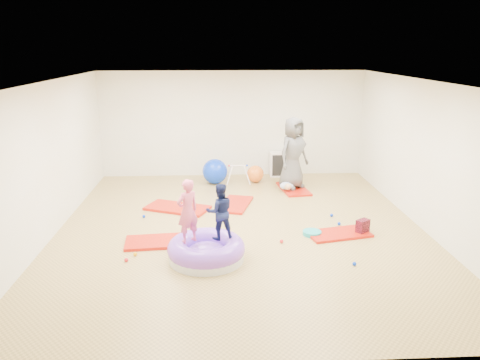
{
  "coord_description": "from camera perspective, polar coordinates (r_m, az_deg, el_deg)",
  "views": [
    {
      "loc": [
        -0.48,
        -8.41,
        3.39
      ],
      "look_at": [
        0.0,
        0.3,
        0.9
      ],
      "focal_mm": 35.0,
      "sensor_mm": 36.0,
      "label": 1
    }
  ],
  "objects": [
    {
      "name": "cube_shelf",
      "position": [
        12.71,
        5.15,
        1.94
      ],
      "size": [
        0.66,
        0.33,
        0.66
      ],
      "color": "white",
      "rests_on": "ground"
    },
    {
      "name": "gym_mat_right",
      "position": [
        8.99,
        11.94,
        -6.43
      ],
      "size": [
        1.25,
        0.81,
        0.05
      ],
      "primitive_type": "cube",
      "rotation": [
        0.0,
        0.0,
        0.22
      ],
      "color": "red",
      "rests_on": "ground"
    },
    {
      "name": "gym_mat_center_back",
      "position": [
        10.39,
        -0.59,
        -2.98
      ],
      "size": [
        0.89,
        1.29,
        0.05
      ],
      "primitive_type": "cube",
      "rotation": [
        0.0,
        0.0,
        1.29
      ],
      "color": "red",
      "rests_on": "ground"
    },
    {
      "name": "adult_caregiver",
      "position": [
        11.39,
        6.51,
        3.3
      ],
      "size": [
        1.01,
        0.96,
        1.74
      ],
      "primitive_type": "imported",
      "rotation": [
        0.0,
        0.0,
        0.66
      ],
      "color": "#515151",
      "rests_on": "gym_mat_rear_right"
    },
    {
      "name": "child_navy",
      "position": [
        7.65,
        -2.49,
        -3.52
      ],
      "size": [
        0.51,
        0.43,
        0.95
      ],
      "primitive_type": "imported",
      "rotation": [
        0.0,
        0.0,
        3.3
      ],
      "color": "#131B48",
      "rests_on": "inflatable_cushion"
    },
    {
      "name": "room",
      "position": [
        8.65,
        0.11,
        2.64
      ],
      "size": [
        7.01,
        8.01,
        2.81
      ],
      "color": "tan",
      "rests_on": "ground"
    },
    {
      "name": "balance_disc",
      "position": [
        8.9,
        8.77,
        -6.4
      ],
      "size": [
        0.35,
        0.35,
        0.08
      ],
      "primitive_type": "cylinder",
      "color": "#18A5AE",
      "rests_on": "ground"
    },
    {
      "name": "infant",
      "position": [
        11.34,
        5.76,
        -0.74
      ],
      "size": [
        0.34,
        0.35,
        0.2
      ],
      "color": "#A7BADE",
      "rests_on": "gym_mat_rear_right"
    },
    {
      "name": "infant_play_gym",
      "position": [
        12.01,
        -0.24,
        1.11
      ],
      "size": [
        0.62,
        0.59,
        0.47
      ],
      "rotation": [
        0.0,
        0.0,
        -0.04
      ],
      "color": "white",
      "rests_on": "ground"
    },
    {
      "name": "backpack",
      "position": [
        9.09,
        14.73,
        -5.55
      ],
      "size": [
        0.29,
        0.27,
        0.28
      ],
      "primitive_type": "cube",
      "rotation": [
        0.0,
        0.0,
        0.61
      ],
      "color": "maroon",
      "rests_on": "ground"
    },
    {
      "name": "inflatable_cushion",
      "position": [
        7.8,
        -4.12,
        -8.58
      ],
      "size": [
        1.28,
        1.28,
        0.4
      ],
      "rotation": [
        0.0,
        0.0,
        -0.24
      ],
      "color": "silver",
      "rests_on": "ground"
    },
    {
      "name": "yellow_toy",
      "position": [
        8.45,
        -7.07,
        -7.76
      ],
      "size": [
        0.18,
        0.18,
        0.03
      ],
      "primitive_type": "cylinder",
      "color": "#F5A500",
      "rests_on": "ground"
    },
    {
      "name": "exercise_ball_blue",
      "position": [
        11.98,
        -3.07,
        1.06
      ],
      "size": [
        0.64,
        0.64,
        0.64
      ],
      "primitive_type": "sphere",
      "color": "#0A34DB",
      "rests_on": "ground"
    },
    {
      "name": "child_pink",
      "position": [
        7.54,
        -6.42,
        -3.43
      ],
      "size": [
        0.46,
        0.43,
        1.06
      ],
      "primitive_type": "imported",
      "rotation": [
        0.0,
        0.0,
        3.77
      ],
      "color": "#ED5A7F",
      "rests_on": "inflatable_cushion"
    },
    {
      "name": "ball_pit_balls",
      "position": [
        8.81,
        -0.31,
        -6.47
      ],
      "size": [
        3.97,
        2.96,
        0.07
      ],
      "color": "#0A34DB",
      "rests_on": "ground"
    },
    {
      "name": "gym_mat_rear_right",
      "position": [
        11.58,
        6.55,
        -1.07
      ],
      "size": [
        0.73,
        1.24,
        0.05
      ],
      "primitive_type": "cube",
      "rotation": [
        0.0,
        0.0,
        1.7
      ],
      "color": "red",
      "rests_on": "ground"
    },
    {
      "name": "exercise_ball_orange",
      "position": [
        12.11,
        1.88,
        0.75
      ],
      "size": [
        0.44,
        0.44,
        0.44
      ],
      "primitive_type": "sphere",
      "color": "orange",
      "rests_on": "ground"
    },
    {
      "name": "gym_mat_mid_left",
      "position": [
        10.23,
        -7.64,
        -3.39
      ],
      "size": [
        1.5,
        1.15,
        0.06
      ],
      "primitive_type": "cube",
      "rotation": [
        0.0,
        0.0,
        -0.41
      ],
      "color": "red",
      "rests_on": "ground"
    },
    {
      "name": "gym_mat_front_left",
      "position": [
        8.57,
        -9.55,
        -7.4
      ],
      "size": [
        1.33,
        0.75,
        0.05
      ],
      "primitive_type": "cube",
      "rotation": [
        0.0,
        0.0,
        0.09
      ],
      "color": "red",
      "rests_on": "ground"
    }
  ]
}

